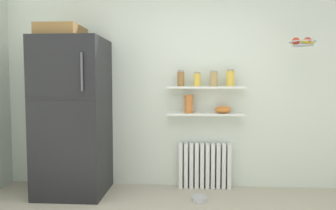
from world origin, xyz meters
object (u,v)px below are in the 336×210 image
radiator (205,166)px  storage_jar_1 (197,79)px  storage_jar_0 (181,78)px  storage_jar_3 (230,78)px  storage_jar_2 (214,79)px  hanging_fruit_basket (303,42)px  shelf_bowl (223,110)px  refrigerator (73,114)px  vase (189,104)px  pet_food_bowl (199,199)px

radiator → storage_jar_1: (-0.10, -0.03, 1.07)m
storage_jar_1 → storage_jar_0: bearing=-180.0°
radiator → storage_jar_3: (0.30, -0.03, 1.08)m
radiator → storage_jar_2: (0.10, -0.03, 1.07)m
hanging_fruit_basket → shelf_bowl: bearing=162.5°
shelf_bowl → hanging_fruit_basket: hanging_fruit_basket is taller
storage_jar_0 → storage_jar_2: storage_jar_0 is taller
refrigerator → storage_jar_1: (1.45, 0.24, 0.41)m
storage_jar_0 → storage_jar_1: size_ratio=1.12×
storage_jar_3 → vase: bearing=180.0°
radiator → storage_jar_1: size_ratio=3.65×
refrigerator → hanging_fruit_basket: refrigerator is taller
vase → shelf_bowl: bearing=0.0°
radiator → storage_jar_2: storage_jar_2 is taller
radiator → pet_food_bowl: bearing=-100.0°
vase → pet_food_bowl: size_ratio=1.30×
radiator → vase: 0.79m
radiator → pet_food_bowl: radiator is taller
refrigerator → shelf_bowl: size_ratio=9.93×
radiator → pet_food_bowl: (-0.08, -0.45, -0.25)m
storage_jar_3 → vase: (-0.50, 0.00, -0.31)m
refrigerator → storage_jar_2: refrigerator is taller
radiator → storage_jar_3: size_ratio=3.14×
radiator → vase: (-0.20, -0.03, 0.77)m
storage_jar_1 → refrigerator: bearing=-170.5°
radiator → hanging_fruit_basket: hanging_fruit_basket is taller
refrigerator → hanging_fruit_basket: (2.59, -0.01, 0.81)m
storage_jar_0 → storage_jar_3: size_ratio=0.96×
radiator → storage_jar_3: 1.12m
storage_jar_1 → shelf_bowl: (0.31, 0.00, -0.37)m
vase → storage_jar_1: bearing=0.0°
shelf_bowl → hanging_fruit_basket: (0.82, -0.26, 0.76)m
refrigerator → radiator: size_ratio=3.06×
refrigerator → pet_food_bowl: refrigerator is taller
refrigerator → shelf_bowl: (1.77, 0.24, 0.04)m
refrigerator → storage_jar_2: size_ratio=10.30×
refrigerator → storage_jar_2: bearing=8.4°
radiator → storage_jar_0: 1.12m
storage_jar_3 → pet_food_bowl: size_ratio=1.20×
refrigerator → vase: size_ratio=8.80×
storage_jar_2 → vase: storage_jar_2 is taller
storage_jar_3 → storage_jar_1: bearing=180.0°
storage_jar_0 → storage_jar_1: 0.20m
storage_jar_1 → storage_jar_3: 0.40m
hanging_fruit_basket → storage_jar_1: bearing=167.2°
vase → pet_food_bowl: 1.11m
pet_food_bowl → radiator: bearing=80.0°
vase → shelf_bowl: 0.42m
radiator → storage_jar_1: storage_jar_1 is taller
storage_jar_1 → vase: (-0.10, 0.00, -0.30)m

